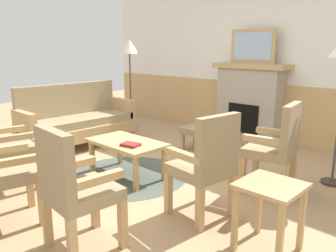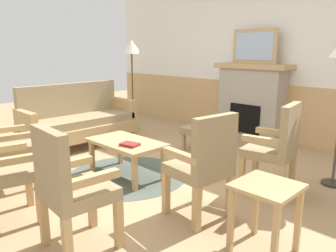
{
  "view_description": "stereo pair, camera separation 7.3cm",
  "coord_description": "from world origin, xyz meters",
  "px_view_note": "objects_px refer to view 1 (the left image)",
  "views": [
    {
      "loc": [
        2.91,
        -2.67,
        1.52
      ],
      "look_at": [
        0.0,
        0.35,
        0.55
      ],
      "focal_mm": 35.82,
      "sensor_mm": 36.0,
      "label": 1
    },
    {
      "loc": [
        2.97,
        -2.62,
        1.52
      ],
      "look_at": [
        0.0,
        0.35,
        0.55
      ],
      "focal_mm": 35.82,
      "sensor_mm": 36.0,
      "label": 2
    }
  ],
  "objects_px": {
    "fireplace": "(249,101)",
    "floor_lamp_by_couch": "(130,53)",
    "armchair_front_left": "(1,142)",
    "coffee_table": "(127,146)",
    "armchair_by_window_left": "(207,162)",
    "side_table": "(270,198)",
    "framed_picture": "(253,46)",
    "footstool": "(197,132)",
    "armchair_front_center": "(73,185)",
    "book_on_table": "(131,145)",
    "couch": "(77,122)",
    "armchair_near_fireplace": "(277,144)"
  },
  "relations": [
    {
      "from": "footstool",
      "to": "armchair_near_fireplace",
      "type": "bearing_deg",
      "value": -21.37
    },
    {
      "from": "couch",
      "to": "book_on_table",
      "type": "distance_m",
      "value": 1.79
    },
    {
      "from": "framed_picture",
      "to": "armchair_near_fireplace",
      "type": "bearing_deg",
      "value": -52.06
    },
    {
      "from": "footstool",
      "to": "coffee_table",
      "type": "bearing_deg",
      "value": -86.78
    },
    {
      "from": "armchair_near_fireplace",
      "to": "floor_lamp_by_couch",
      "type": "relative_size",
      "value": 0.58
    },
    {
      "from": "book_on_table",
      "to": "couch",
      "type": "bearing_deg",
      "value": 168.0
    },
    {
      "from": "armchair_near_fireplace",
      "to": "armchair_by_window_left",
      "type": "bearing_deg",
      "value": -100.98
    },
    {
      "from": "armchair_near_fireplace",
      "to": "couch",
      "type": "bearing_deg",
      "value": -170.17
    },
    {
      "from": "coffee_table",
      "to": "footstool",
      "type": "height_order",
      "value": "coffee_table"
    },
    {
      "from": "armchair_by_window_left",
      "to": "armchair_front_left",
      "type": "xyz_separation_m",
      "value": [
        -1.98,
        -1.03,
        0.0
      ]
    },
    {
      "from": "coffee_table",
      "to": "armchair_front_center",
      "type": "xyz_separation_m",
      "value": [
        0.93,
        -1.26,
        0.15
      ]
    },
    {
      "from": "book_on_table",
      "to": "footstool",
      "type": "height_order",
      "value": "book_on_table"
    },
    {
      "from": "framed_picture",
      "to": "armchair_by_window_left",
      "type": "distance_m",
      "value": 3.16
    },
    {
      "from": "armchair_near_fireplace",
      "to": "side_table",
      "type": "height_order",
      "value": "armchair_near_fireplace"
    },
    {
      "from": "coffee_table",
      "to": "armchair_by_window_left",
      "type": "height_order",
      "value": "armchair_by_window_left"
    },
    {
      "from": "couch",
      "to": "armchair_front_center",
      "type": "height_order",
      "value": "same"
    },
    {
      "from": "armchair_front_center",
      "to": "armchair_front_left",
      "type": "bearing_deg",
      "value": 177.37
    },
    {
      "from": "footstool",
      "to": "side_table",
      "type": "bearing_deg",
      "value": -39.05
    },
    {
      "from": "fireplace",
      "to": "couch",
      "type": "distance_m",
      "value": 2.87
    },
    {
      "from": "armchair_near_fireplace",
      "to": "side_table",
      "type": "relative_size",
      "value": 1.78
    },
    {
      "from": "armchair_by_window_left",
      "to": "floor_lamp_by_couch",
      "type": "height_order",
      "value": "floor_lamp_by_couch"
    },
    {
      "from": "fireplace",
      "to": "armchair_front_left",
      "type": "bearing_deg",
      "value": -101.82
    },
    {
      "from": "armchair_front_left",
      "to": "floor_lamp_by_couch",
      "type": "distance_m",
      "value": 3.16
    },
    {
      "from": "footstool",
      "to": "armchair_front_left",
      "type": "bearing_deg",
      "value": -102.47
    },
    {
      "from": "framed_picture",
      "to": "couch",
      "type": "bearing_deg",
      "value": -126.22
    },
    {
      "from": "fireplace",
      "to": "floor_lamp_by_couch",
      "type": "distance_m",
      "value": 2.34
    },
    {
      "from": "coffee_table",
      "to": "armchair_by_window_left",
      "type": "relative_size",
      "value": 0.98
    },
    {
      "from": "framed_picture",
      "to": "armchair_front_center",
      "type": "relative_size",
      "value": 0.82
    },
    {
      "from": "armchair_front_left",
      "to": "framed_picture",
      "type": "bearing_deg",
      "value": 78.18
    },
    {
      "from": "framed_picture",
      "to": "footstool",
      "type": "xyz_separation_m",
      "value": [
        -0.21,
        -1.15,
        -1.28
      ]
    },
    {
      "from": "fireplace",
      "to": "armchair_near_fireplace",
      "type": "bearing_deg",
      "value": -52.06
    },
    {
      "from": "armchair_near_fireplace",
      "to": "book_on_table",
      "type": "bearing_deg",
      "value": -145.58
    },
    {
      "from": "armchair_front_left",
      "to": "side_table",
      "type": "distance_m",
      "value": 2.81
    },
    {
      "from": "framed_picture",
      "to": "footstool",
      "type": "height_order",
      "value": "framed_picture"
    },
    {
      "from": "couch",
      "to": "armchair_near_fireplace",
      "type": "height_order",
      "value": "same"
    },
    {
      "from": "armchair_front_left",
      "to": "floor_lamp_by_couch",
      "type": "xyz_separation_m",
      "value": [
        -1.18,
        2.79,
        0.91
      ]
    },
    {
      "from": "armchair_by_window_left",
      "to": "armchair_front_center",
      "type": "height_order",
      "value": "same"
    },
    {
      "from": "side_table",
      "to": "floor_lamp_by_couch",
      "type": "relative_size",
      "value": 0.33
    },
    {
      "from": "fireplace",
      "to": "floor_lamp_by_couch",
      "type": "xyz_separation_m",
      "value": [
        -1.96,
        -0.98,
        0.8
      ]
    },
    {
      "from": "armchair_front_left",
      "to": "floor_lamp_by_couch",
      "type": "bearing_deg",
      "value": 112.87
    },
    {
      "from": "coffee_table",
      "to": "floor_lamp_by_couch",
      "type": "xyz_separation_m",
      "value": [
        -1.84,
        1.6,
        1.06
      ]
    },
    {
      "from": "framed_picture",
      "to": "armchair_by_window_left",
      "type": "xyz_separation_m",
      "value": [
        1.2,
        -2.74,
        -1.02
      ]
    },
    {
      "from": "armchair_front_center",
      "to": "armchair_by_window_left",
      "type": "bearing_deg",
      "value": 70.4
    },
    {
      "from": "armchair_by_window_left",
      "to": "side_table",
      "type": "xyz_separation_m",
      "value": [
        0.66,
        -0.09,
        -0.1
      ]
    },
    {
      "from": "armchair_near_fireplace",
      "to": "armchair_front_center",
      "type": "xyz_separation_m",
      "value": [
        -0.58,
        -2.07,
        0.0
      ]
    },
    {
      "from": "couch",
      "to": "floor_lamp_by_couch",
      "type": "xyz_separation_m",
      "value": [
        -0.28,
        1.33,
        1.05
      ]
    },
    {
      "from": "fireplace",
      "to": "couch",
      "type": "xyz_separation_m",
      "value": [
        -1.69,
        -2.31,
        -0.26
      ]
    },
    {
      "from": "couch",
      "to": "coffee_table",
      "type": "height_order",
      "value": "couch"
    },
    {
      "from": "coffee_table",
      "to": "side_table",
      "type": "height_order",
      "value": "side_table"
    },
    {
      "from": "armchair_near_fireplace",
      "to": "footstool",
      "type": "bearing_deg",
      "value": 158.63
    }
  ]
}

